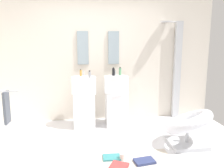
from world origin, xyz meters
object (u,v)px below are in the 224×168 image
lounge_chair (188,125)px  soap_bottle_amber (81,73)px  soap_bottle_green (120,72)px  soap_bottle_grey (90,74)px  pedestal_sink_right (116,99)px  pedestal_sink_left (84,100)px  magazine_navy (144,161)px  shower_column (177,68)px  magazine_red (119,166)px  coffee_mug (123,157)px  magazine_teal (113,157)px  soap_bottle_black (113,72)px  towel_rack (5,109)px

lounge_chair → soap_bottle_amber: size_ratio=8.27×
lounge_chair → soap_bottle_green: (-0.90, 1.17, 0.70)m
soap_bottle_grey → pedestal_sink_right: bearing=10.4°
pedestal_sink_left → magazine_navy: bearing=-61.9°
shower_column → magazine_red: bearing=-128.4°
lounge_chair → pedestal_sink_left: bearing=147.0°
pedestal_sink_left → pedestal_sink_right: same height
pedestal_sink_right → soap_bottle_grey: 0.73m
coffee_mug → soap_bottle_amber: (-0.57, 1.53, 0.98)m
magazine_red → soap_bottle_grey: size_ratio=1.69×
shower_column → pedestal_sink_left: bearing=-170.0°
soap_bottle_amber → soap_bottle_green: bearing=-1.3°
magazine_navy → soap_bottle_amber: soap_bottle_amber is taller
pedestal_sink_right → soap_bottle_amber: 0.86m
shower_column → soap_bottle_amber: size_ratio=15.39×
magazine_teal → coffee_mug: 0.15m
pedestal_sink_right → magazine_red: 1.67m
shower_column → magazine_teal: 2.54m
magazine_navy → coffee_mug: (-0.29, 0.11, 0.03)m
lounge_chair → soap_bottle_green: 1.64m
coffee_mug → soap_bottle_green: (0.20, 1.51, 1.00)m
magazine_navy → pedestal_sink_left: bearing=108.7°
lounge_chair → magazine_red: lounge_chair is taller
soap_bottle_green → magazine_teal: bearing=-102.9°
pedestal_sink_right → lounge_chair: bearing=-46.7°
magazine_red → soap_bottle_grey: bearing=128.6°
soap_bottle_green → soap_bottle_black: (-0.13, -0.01, -0.00)m
towel_rack → coffee_mug: size_ratio=10.16×
shower_column → lounge_chair: size_ratio=1.86×
magazine_red → coffee_mug: (0.08, 0.19, 0.03)m
shower_column → magazine_navy: 2.43m
pedestal_sink_right → soap_bottle_amber: bearing=168.4°
shower_column → coffee_mug: size_ratio=21.93×
pedestal_sink_left → soap_bottle_grey: soap_bottle_grey is taller
pedestal_sink_right → magazine_navy: 1.59m
pedestal_sink_right → shower_column: (1.35, 0.35, 0.55)m
pedestal_sink_left → magazine_red: size_ratio=4.76×
coffee_mug → soap_bottle_green: 1.82m
lounge_chair → magazine_teal: lounge_chair is taller
magazine_navy → soap_bottle_black: size_ratio=1.75×
pedestal_sink_left → soap_bottle_amber: 0.53m
lounge_chair → soap_bottle_amber: soap_bottle_amber is taller
lounge_chair → soap_bottle_amber: bearing=144.5°
magazine_teal → towel_rack: bearing=162.5°
soap_bottle_amber → soap_bottle_black: soap_bottle_black is taller
towel_rack → soap_bottle_green: bearing=25.0°
pedestal_sink_left → towel_rack: pedestal_sink_left is taller
pedestal_sink_right → towel_rack: size_ratio=1.14×
lounge_chair → coffee_mug: 1.19m
pedestal_sink_left → magazine_teal: pedestal_sink_left is taller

